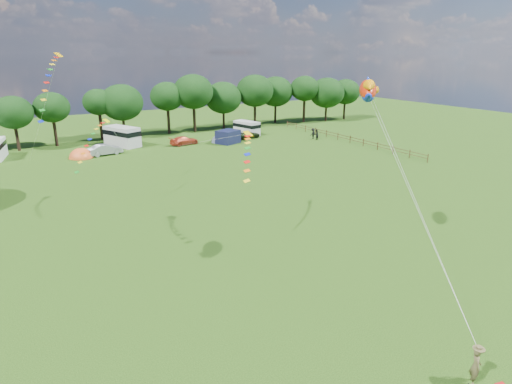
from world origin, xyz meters
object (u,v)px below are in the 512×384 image
tent_orange (82,157)px  walker_b (313,134)px  campervan_d (247,128)px  tent_greyblue (223,142)px  car_c (184,141)px  kite_flyer (476,366)px  walker_a (316,135)px  campervan_c (122,136)px  car_b (105,150)px  fish_kite (368,90)px  car_d (248,135)px

tent_orange → walker_b: walker_b is taller
campervan_d → walker_b: (7.94, -8.69, -0.41)m
tent_greyblue → car_c: bearing=169.9°
kite_flyer → walker_a: size_ratio=1.01×
campervan_c → car_b: bearing=120.2°
car_b → car_c: (12.24, 1.04, -0.11)m
tent_greyblue → walker_b: size_ratio=2.27×
tent_orange → fish_kite: 44.82m
kite_flyer → car_d: bearing=21.6°
campervan_c → fish_kite: size_ratio=2.20×
tent_orange → walker_a: walker_a is taller
campervan_c → tent_orange: 8.64m
kite_flyer → campervan_c: bearing=41.7°
fish_kite → walker_a: (23.84, 35.38, -10.73)m
car_c → car_d: car_c is taller
car_d → fish_kite: 46.01m
car_d → tent_orange: 26.76m
tent_orange → walker_b: 36.45m
car_b → campervan_c: size_ratio=0.66×
campervan_d → kite_flyer: 60.67m
car_d → kite_flyer: 57.51m
campervan_d → walker_a: campervan_d is taller
tent_orange → walker_b: size_ratio=2.07×
walker_b → car_b: bearing=-24.5°
kite_flyer → tent_orange: bearing=49.1°
car_c → campervan_c: 9.51m
kite_flyer → walker_b: bearing=10.6°
car_b → walker_a: 33.33m
car_d → walker_a: size_ratio=2.61×
car_b → campervan_d: bearing=-91.0°
kite_flyer → fish_kite: (4.22, 12.11, 10.72)m
car_b → tent_orange: size_ratio=1.19×
fish_kite → walker_a: 43.99m
car_d → fish_kite: (-14.60, -42.23, 10.98)m
campervan_c → tent_orange: (-6.88, -4.98, -1.59)m
car_b → walker_b: size_ratio=2.46×
campervan_c → tent_orange: size_ratio=1.82×
car_b → walker_b: 33.24m
tent_orange → campervan_c: bearing=35.9°
car_b → fish_kite: fish_kite is taller
car_c → walker_b: 21.51m
car_c → tent_greyblue: 6.33m
walker_a → car_b: bearing=-25.4°
campervan_d → fish_kite: size_ratio=1.76×
car_d → campervan_d: campervan_d is taller
campervan_c → kite_flyer: campervan_c is taller
campervan_c → walker_a: 31.19m
car_b → tent_greyblue: car_b is taller
tent_orange → walker_a: 36.53m
tent_greyblue → kite_flyer: kite_flyer is taller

